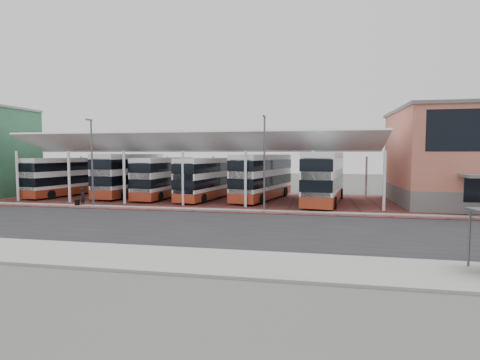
{
  "coord_description": "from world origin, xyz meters",
  "views": [
    {
      "loc": [
        5.99,
        -24.95,
        4.91
      ],
      "look_at": [
        -0.18,
        6.77,
        2.65
      ],
      "focal_mm": 28.0,
      "sensor_mm": 36.0,
      "label": 1
    }
  ],
  "objects_px": {
    "bus_0": "(67,177)",
    "bus_5": "(324,178)",
    "bus_2": "(164,178)",
    "pedestrian": "(83,197)",
    "bus_4": "(263,177)",
    "bus_3": "(207,179)",
    "bus_1": "(131,175)"
  },
  "relations": [
    {
      "from": "bus_3",
      "to": "bus_4",
      "type": "distance_m",
      "value": 5.93
    },
    {
      "from": "bus_4",
      "to": "pedestrian",
      "type": "relative_size",
      "value": 7.34
    },
    {
      "from": "bus_5",
      "to": "bus_3",
      "type": "bearing_deg",
      "value": -176.36
    },
    {
      "from": "bus_4",
      "to": "bus_5",
      "type": "xyz_separation_m",
      "value": [
        6.34,
        -1.76,
        0.11
      ]
    },
    {
      "from": "bus_3",
      "to": "bus_1",
      "type": "bearing_deg",
      "value": -178.71
    },
    {
      "from": "bus_4",
      "to": "bus_2",
      "type": "bearing_deg",
      "value": -164.79
    },
    {
      "from": "bus_1",
      "to": "bus_2",
      "type": "relative_size",
      "value": 1.09
    },
    {
      "from": "bus_0",
      "to": "bus_5",
      "type": "height_order",
      "value": "bus_5"
    },
    {
      "from": "pedestrian",
      "to": "bus_0",
      "type": "bearing_deg",
      "value": 40.31
    },
    {
      "from": "bus_2",
      "to": "pedestrian",
      "type": "height_order",
      "value": "bus_2"
    },
    {
      "from": "bus_4",
      "to": "bus_5",
      "type": "relative_size",
      "value": 0.96
    },
    {
      "from": "bus_3",
      "to": "bus_4",
      "type": "xyz_separation_m",
      "value": [
        5.88,
        0.78,
        0.19
      ]
    },
    {
      "from": "bus_5",
      "to": "bus_1",
      "type": "bearing_deg",
      "value": -178.16
    },
    {
      "from": "bus_2",
      "to": "pedestrian",
      "type": "distance_m",
      "value": 9.28
    },
    {
      "from": "bus_1",
      "to": "bus_4",
      "type": "xyz_separation_m",
      "value": [
        15.56,
        -0.69,
        -0.03
      ]
    },
    {
      "from": "bus_2",
      "to": "bus_3",
      "type": "height_order",
      "value": "bus_2"
    },
    {
      "from": "bus_1",
      "to": "bus_2",
      "type": "height_order",
      "value": "bus_1"
    },
    {
      "from": "bus_1",
      "to": "bus_2",
      "type": "xyz_separation_m",
      "value": [
        4.56,
        -0.97,
        -0.2
      ]
    },
    {
      "from": "bus_2",
      "to": "bus_0",
      "type": "bearing_deg",
      "value": -174.7
    },
    {
      "from": "bus_0",
      "to": "pedestrian",
      "type": "xyz_separation_m",
      "value": [
        6.99,
        -7.47,
        -1.37
      ]
    },
    {
      "from": "bus_0",
      "to": "pedestrian",
      "type": "distance_m",
      "value": 10.32
    },
    {
      "from": "bus_1",
      "to": "bus_5",
      "type": "height_order",
      "value": "bus_5"
    },
    {
      "from": "bus_3",
      "to": "pedestrian",
      "type": "relative_size",
      "value": 6.75
    },
    {
      "from": "bus_1",
      "to": "bus_3",
      "type": "xyz_separation_m",
      "value": [
        9.68,
        -1.47,
        -0.22
      ]
    },
    {
      "from": "bus_0",
      "to": "bus_3",
      "type": "bearing_deg",
      "value": 9.97
    },
    {
      "from": "bus_2",
      "to": "bus_4",
      "type": "xyz_separation_m",
      "value": [
        11.0,
        0.28,
        0.17
      ]
    },
    {
      "from": "bus_0",
      "to": "bus_1",
      "type": "height_order",
      "value": "bus_1"
    },
    {
      "from": "bus_1",
      "to": "bus_2",
      "type": "distance_m",
      "value": 4.66
    },
    {
      "from": "bus_2",
      "to": "bus_5",
      "type": "xyz_separation_m",
      "value": [
        17.34,
        -1.48,
        0.28
      ]
    },
    {
      "from": "bus_1",
      "to": "bus_5",
      "type": "bearing_deg",
      "value": -3.04
    },
    {
      "from": "bus_3",
      "to": "bus_5",
      "type": "distance_m",
      "value": 12.26
    },
    {
      "from": "bus_1",
      "to": "pedestrian",
      "type": "height_order",
      "value": "bus_1"
    }
  ]
}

